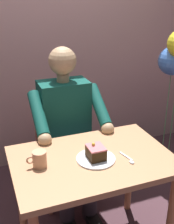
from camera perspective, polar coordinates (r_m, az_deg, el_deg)
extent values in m
cube|color=#BE908F|center=(2.70, -9.74, 20.22)|extent=(6.40, 0.12, 3.00)
cube|color=#AF7A54|center=(1.72, 1.12, -9.48)|extent=(0.94, 0.64, 0.04)
cylinder|color=#B8774C|center=(1.93, 16.22, -19.34)|extent=(0.05, 0.05, 0.69)
cylinder|color=#B8774C|center=(2.26, 8.39, -11.52)|extent=(0.05, 0.05, 0.69)
cylinder|color=#B8774C|center=(2.05, -12.94, -15.99)|extent=(0.05, 0.05, 0.69)
cube|color=#B76B56|center=(2.34, -4.40, -7.93)|extent=(0.42, 0.42, 0.04)
cube|color=#B76B56|center=(2.40, -5.90, -0.69)|extent=(0.38, 0.04, 0.45)
cylinder|color=#B76B56|center=(2.36, 1.35, -13.55)|extent=(0.04, 0.04, 0.41)
cylinder|color=#B76B56|center=(2.28, -7.37, -15.36)|extent=(0.04, 0.04, 0.41)
cylinder|color=#B76B56|center=(2.64, -1.63, -9.22)|extent=(0.04, 0.04, 0.41)
cylinder|color=#B76B56|center=(2.57, -9.37, -10.63)|extent=(0.04, 0.04, 0.41)
cube|color=#104840|center=(2.18, -4.49, -1.23)|extent=(0.36, 0.22, 0.58)
sphere|color=tan|center=(2.05, -4.87, 10.01)|extent=(0.20, 0.20, 0.20)
cylinder|color=tan|center=(2.08, -4.76, 6.81)|extent=(0.09, 0.09, 0.06)
cylinder|color=#104840|center=(2.08, 2.33, 1.37)|extent=(0.08, 0.33, 0.26)
sphere|color=tan|center=(2.00, 4.08, -3.29)|extent=(0.09, 0.09, 0.09)
cylinder|color=#104840|center=(1.96, -9.58, -0.33)|extent=(0.08, 0.33, 0.26)
sphere|color=tan|center=(1.87, -8.32, -5.38)|extent=(0.09, 0.09, 0.09)
cylinder|color=#342D36|center=(2.25, -1.14, -9.24)|extent=(0.13, 0.38, 0.14)
cylinder|color=#342D36|center=(2.21, -5.60, -10.08)|extent=(0.13, 0.38, 0.14)
cylinder|color=#342D36|center=(2.24, 0.54, -16.23)|extent=(0.11, 0.11, 0.39)
cube|color=black|center=(2.31, 1.10, -20.40)|extent=(0.09, 0.22, 0.05)
cylinder|color=#342D36|center=(2.20, -4.04, -17.25)|extent=(0.11, 0.11, 0.39)
cylinder|color=white|center=(1.69, 1.74, -9.18)|extent=(0.23, 0.23, 0.01)
cube|color=#331F0C|center=(1.67, 1.76, -8.07)|extent=(0.09, 0.11, 0.07)
cube|color=#CF6B73|center=(1.65, 1.77, -6.97)|extent=(0.09, 0.11, 0.01)
sphere|color=gold|center=(1.66, 1.11, -6.37)|extent=(0.02, 0.02, 0.02)
cylinder|color=tan|center=(1.63, -9.32, -9.13)|extent=(0.08, 0.08, 0.09)
torus|color=tan|center=(1.62, -11.13, -9.28)|extent=(0.05, 0.01, 0.05)
cylinder|color=black|center=(1.61, -9.41, -7.92)|extent=(0.07, 0.07, 0.01)
cube|color=silver|center=(1.73, 7.68, -8.62)|extent=(0.04, 0.11, 0.01)
ellipsoid|color=silver|center=(1.68, 8.82, -9.71)|extent=(0.03, 0.04, 0.01)
cylinder|color=#B2C1C6|center=(2.88, 14.77, -9.44)|extent=(0.12, 0.12, 0.22)
sphere|color=#4579D5|center=(2.54, 16.49, 9.65)|extent=(0.24, 0.24, 0.24)
cylinder|color=#4C9956|center=(2.68, 15.35, -0.47)|extent=(0.01, 0.01, 0.73)
cylinder|color=#4C9956|center=(2.60, 16.68, 0.45)|extent=(0.01, 0.01, 0.89)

